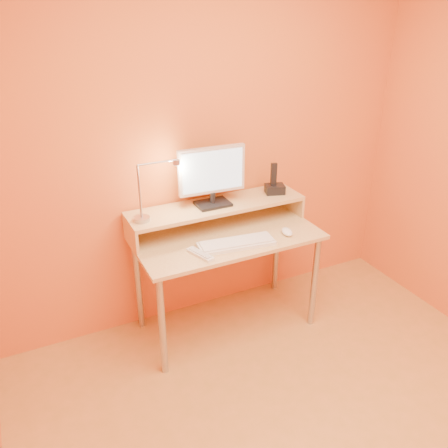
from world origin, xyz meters
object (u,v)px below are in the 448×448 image
monitor_panel (212,170)px  mouse (287,232)px  phone_dock (275,189)px  lamp_base (142,219)px  keyboard (237,244)px  remote_control (200,254)px

monitor_panel → mouse: monitor_panel is taller
mouse → phone_dock: bearing=87.3°
monitor_panel → mouse: 0.63m
lamp_base → phone_dock: 0.97m
phone_dock → mouse: size_ratio=1.14×
keyboard → remote_control: bearing=-168.3°
phone_dock → keyboard: bearing=-128.5°
phone_dock → remote_control: bearing=-137.7°
keyboard → monitor_panel: bearing=101.4°
lamp_base → remote_control: size_ratio=0.51×
keyboard → mouse: size_ratio=4.20×
phone_dock → keyboard: phone_dock is taller
lamp_base → mouse: lamp_base is taller
keyboard → lamp_base: bearing=159.4°
remote_control → keyboard: bearing=-14.2°
keyboard → remote_control: (-0.25, -0.02, -0.00)m
lamp_base → phone_dock: (0.96, 0.03, 0.02)m
mouse → remote_control: (-0.62, -0.01, -0.01)m
mouse → keyboard: bearing=-168.4°
phone_dock → monitor_panel: bearing=-163.4°
lamp_base → phone_dock: bearing=1.8°
monitor_panel → lamp_base: 0.54m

